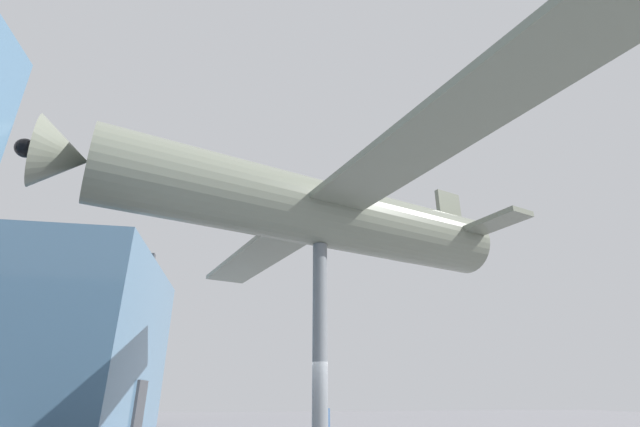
{
  "coord_description": "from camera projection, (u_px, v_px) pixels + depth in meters",
  "views": [
    {
      "loc": [
        -12.0,
        2.04,
        1.68
      ],
      "look_at": [
        0.0,
        0.0,
        6.86
      ],
      "focal_mm": 24.0,
      "sensor_mm": 36.0,
      "label": 1
    }
  ],
  "objects": [
    {
      "name": "suspended_airplane",
      "position": [
        313.0,
        212.0,
        13.12
      ],
      "size": [
        18.36,
        14.3,
        3.07
      ],
      "rotation": [
        0.0,
        0.0,
        0.35
      ],
      "color": "slate",
      "rests_on": "support_pylon_central"
    },
    {
      "name": "visitor_person",
      "position": [
        322.0,
        426.0,
        11.71
      ],
      "size": [
        0.4,
        0.46,
        1.58
      ],
      "rotation": [
        0.0,
        0.0,
        4.16
      ],
      "color": "#383842",
      "rests_on": "ground_plane"
    },
    {
      "name": "glass_pavilion_right",
      "position": [
        13.0,
        342.0,
        19.21
      ],
      "size": [
        11.0,
        11.68,
        8.31
      ],
      "color": "slate",
      "rests_on": "ground_plane"
    },
    {
      "name": "support_pylon_central",
      "position": [
        320.0,
        346.0,
        11.68
      ],
      "size": [
        0.42,
        0.42,
        5.84
      ],
      "color": "slate",
      "rests_on": "ground_plane"
    }
  ]
}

